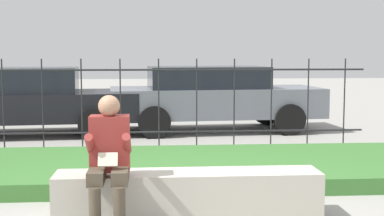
{
  "coord_description": "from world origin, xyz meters",
  "views": [
    {
      "loc": [
        -0.46,
        -5.31,
        1.68
      ],
      "look_at": [
        0.18,
        3.05,
        0.82
      ],
      "focal_mm": 50.0,
      "sensor_mm": 36.0,
      "label": 1
    }
  ],
  "objects_px": {
    "person_seated_reader": "(109,156)",
    "car_parked_left": "(21,99)",
    "stone_bench": "(188,197)",
    "car_parked_center": "(213,96)"
  },
  "relations": [
    {
      "from": "person_seated_reader",
      "to": "car_parked_left",
      "type": "relative_size",
      "value": 0.27
    },
    {
      "from": "person_seated_reader",
      "to": "car_parked_center",
      "type": "relative_size",
      "value": 0.28
    },
    {
      "from": "stone_bench",
      "to": "car_parked_left",
      "type": "relative_size",
      "value": 0.57
    },
    {
      "from": "stone_bench",
      "to": "car_parked_center",
      "type": "relative_size",
      "value": 0.58
    },
    {
      "from": "car_parked_left",
      "to": "car_parked_center",
      "type": "bearing_deg",
      "value": -0.11
    },
    {
      "from": "stone_bench",
      "to": "person_seated_reader",
      "type": "distance_m",
      "value": 0.95
    },
    {
      "from": "person_seated_reader",
      "to": "car_parked_center",
      "type": "xyz_separation_m",
      "value": [
        1.74,
        6.39,
        0.05
      ]
    },
    {
      "from": "car_parked_left",
      "to": "stone_bench",
      "type": "bearing_deg",
      "value": -67.08
    },
    {
      "from": "stone_bench",
      "to": "car_parked_left",
      "type": "bearing_deg",
      "value": 117.66
    },
    {
      "from": "person_seated_reader",
      "to": "car_parked_left",
      "type": "bearing_deg",
      "value": 110.46
    }
  ]
}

